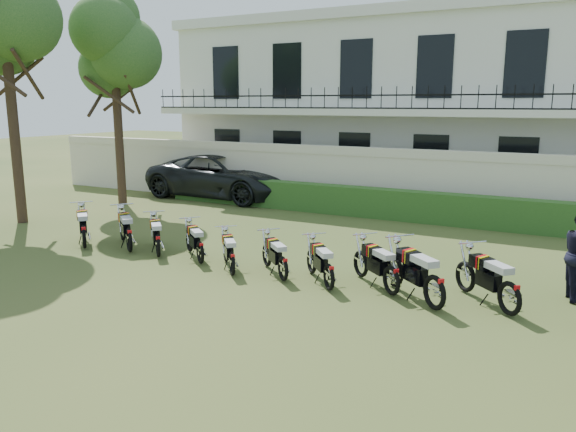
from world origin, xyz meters
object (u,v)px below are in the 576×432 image
Objects in this scene: tree_west_mid at (3,8)px; motorcycle_7 at (392,273)px; motorcycle_0 at (84,231)px; motorcycle_4 at (232,258)px; motorcycle_3 at (200,247)px; suv at (224,176)px; motorcycle_2 at (158,240)px; motorcycle_8 at (435,284)px; motorcycle_1 at (129,234)px; motorcycle_9 at (510,290)px; motorcycle_5 at (283,263)px; tree_west_near at (114,45)px; motorcycle_6 at (329,270)px.

motorcycle_7 is (12.82, -1.22, -6.19)m from tree_west_mid.
motorcycle_0 is 4.82m from motorcycle_4.
suv is (-4.97, 8.28, 0.45)m from motorcycle_3.
motorcycle_8 is (7.04, -0.43, 0.08)m from motorcycle_2.
motorcycle_3 reaches higher than motorcycle_4.
tree_west_mid reaches higher than motorcycle_1.
motorcycle_9 reaches higher than motorcycle_7.
motorcycle_5 is at bearing -32.67° from motorcycle_4.
tree_west_near is 13.54m from motorcycle_6.
motorcycle_3 is at bearing 130.61° from motorcycle_7.
motorcycle_5 is 3.34m from motorcycle_8.
tree_west_mid is at bearing 129.70° from motorcycle_6.
suv reaches higher than motorcycle_6.
motorcycle_4 is 1.00× the size of motorcycle_5.
motorcycle_4 is at bearing -9.99° from tree_west_mid.
motorcycle_6 is 0.92× the size of motorcycle_7.
tree_west_mid is at bearing 125.51° from motorcycle_7.
motorcycle_8 is 0.26× the size of suv.
motorcycle_2 is 0.21× the size of suv.
motorcycle_0 is at bearing -54.32° from tree_west_near.
motorcycle_9 is at bearing -48.05° from motorcycle_0.
suv is (-6.19, 8.71, 0.46)m from motorcycle_4.
motorcycle_2 reaches higher than motorcycle_3.
tree_west_mid is 8.54m from motorcycle_1.
motorcycle_2 is 0.96× the size of motorcycle_3.
motorcycle_7 is 0.90× the size of motorcycle_8.
tree_west_near is 5.78× the size of motorcycle_6.
motorcycle_0 is 1.04× the size of motorcycle_7.
tree_west_near reaches higher than motorcycle_1.
motorcycle_1 is at bearing 130.87° from motorcycle_7.
motorcycle_5 is (10.46, -1.45, -6.23)m from tree_west_mid.
motorcycle_6 is 1.27m from motorcycle_7.
motorcycle_1 is at bearing 131.77° from motorcycle_4.
motorcycle_3 is at bearing -147.53° from suv.
motorcycle_9 is (10.62, 0.20, 0.01)m from motorcycle_0.
motorcycle_1 is (5.28, -5.21, -5.39)m from tree_west_near.
motorcycle_8 is at bearing -73.00° from motorcycle_7.
motorcycle_1 is 3.50m from motorcycle_4.
motorcycle_5 is (9.96, -5.45, -5.45)m from tree_west_near.
tree_west_mid reaches higher than motorcycle_3.
motorcycle_4 is at bearing -70.02° from motorcycle_3.
motorcycle_5 is (4.68, -0.23, -0.06)m from motorcycle_1.
motorcycle_4 is 5.82m from motorcycle_9.
motorcycle_2 is at bearing -39.88° from tree_west_near.
motorcycle_0 is at bearing 136.83° from motorcycle_6.
motorcycle_2 is at bearing -10.25° from tree_west_mid.
tree_west_mid is at bearing 116.87° from motorcycle_1.
motorcycle_0 reaches higher than motorcycle_4.
motorcycle_9 is at bearing -51.01° from motorcycle_3.
tree_west_near is (0.50, 4.00, -0.78)m from tree_west_mid.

